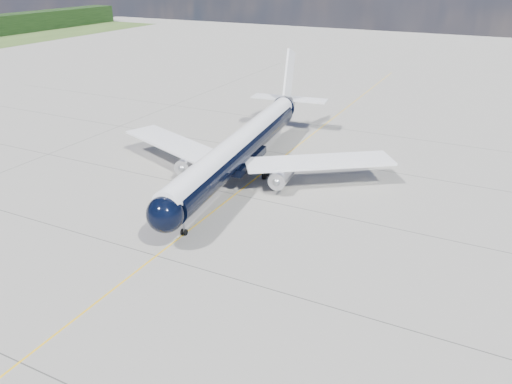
# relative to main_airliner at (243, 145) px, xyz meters

# --- Properties ---
(ground) EXTENTS (320.00, 320.00, 0.00)m
(ground) POSITION_rel_main_airliner_xyz_m (1.87, -0.59, -4.01)
(ground) COLOR #99968E
(ground) RESTS_ON ground
(taxiway_centerline) EXTENTS (0.16, 160.00, 0.01)m
(taxiway_centerline) POSITION_rel_main_airliner_xyz_m (1.87, -5.59, -4.01)
(taxiway_centerline) COLOR #EEB40C
(taxiway_centerline) RESTS_ON ground
(main_airliner) EXTENTS (36.54, 44.76, 12.94)m
(main_airliner) POSITION_rel_main_airliner_xyz_m (0.00, 0.00, 0.00)
(main_airliner) COLOR black
(main_airliner) RESTS_ON ground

